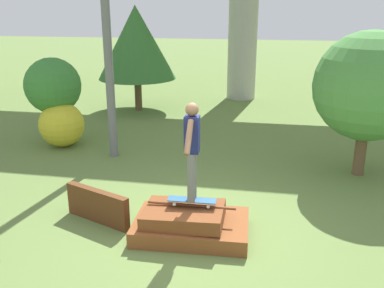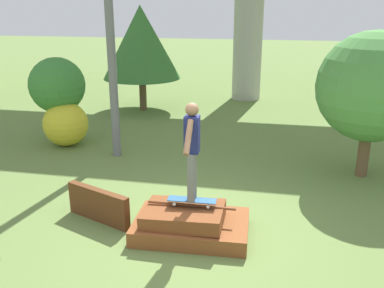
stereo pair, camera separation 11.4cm
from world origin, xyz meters
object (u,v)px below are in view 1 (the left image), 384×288
Objects in this scene: skater at (192,146)px; tree_behind_left at (53,86)px; skateboard at (192,200)px; tree_mid_back at (369,87)px; bush_yellow_flowering at (62,125)px; utility_pole at (106,15)px; tree_behind_right at (136,43)px.

tree_behind_left is (-4.45, 4.16, 0.01)m from skater.
skateboard is 0.25× the size of tree_mid_back.
tree_mid_back reaches higher than skateboard.
skateboard is 5.68m from bush_yellow_flowering.
utility_pole is at bearing 127.35° from skater.
tree_mid_back is at bearing -1.71° from utility_pole.
utility_pole is 5.86m from tree_mid_back.
skater is at bearing 78.69° from skateboard.
tree_behind_right reaches higher than tree_behind_left.
skater is at bearing -43.04° from tree_behind_left.
skater is 5.75m from bush_yellow_flowering.
bush_yellow_flowering is at bearing -100.32° from tree_behind_right.
tree_behind_left reaches higher than bush_yellow_flowering.
bush_yellow_flowering reaches higher than skateboard.
skateboard is at bearing -101.31° from skater.
skater is at bearing -67.20° from tree_behind_right.
skater is 0.24× the size of utility_pole.
skater reaches higher than bush_yellow_flowering.
tree_behind_right is at bearing 143.21° from tree_mid_back.
tree_behind_left is at bearing 172.81° from tree_mid_back.
skater is 6.09m from tree_behind_left.
tree_behind_left is (-4.45, 4.16, 0.92)m from skateboard.
tree_behind_left reaches higher than skater.
skater is 0.44× the size of tree_behind_right.
tree_behind_right is at bearing 79.68° from bush_yellow_flowering.
bush_yellow_flowering is (0.30, -0.29, -0.94)m from tree_behind_left.
utility_pole is 2.72m from tree_behind_left.
tree_mid_back is at bearing 45.78° from skater.
tree_mid_back reaches higher than tree_behind_left.
tree_behind_left is at bearing 136.96° from skateboard.
tree_behind_right is (1.06, 3.91, 0.80)m from tree_behind_left.
utility_pole is (-2.57, 3.37, 2.72)m from skateboard.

